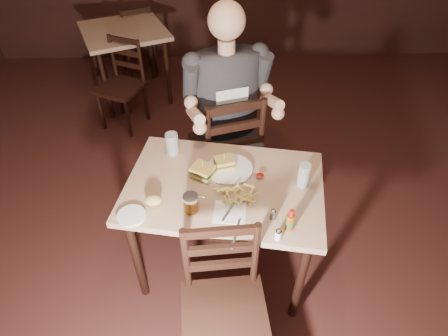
{
  "coord_description": "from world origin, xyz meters",
  "views": [
    {
      "loc": [
        -0.22,
        -1.26,
        2.23
      ],
      "look_at": [
        -0.18,
        0.29,
        0.85
      ],
      "focal_mm": 30.0,
      "sensor_mm": 36.0,
      "label": 1
    }
  ],
  "objects_px": {
    "hot_sauce": "(291,220)",
    "side_plate": "(131,216)",
    "glass_left": "(172,144)",
    "bg_table": "(125,38)",
    "dinner_plate": "(230,170)",
    "diner": "(228,87)",
    "glass_right": "(304,176)",
    "chair_near": "(225,317)",
    "main_table": "(224,196)",
    "chair_far": "(226,147)",
    "bg_chair_far": "(137,40)",
    "bg_chair_near": "(120,87)",
    "syrup_dispenser": "(191,203)"
  },
  "relations": [
    {
      "from": "diner",
      "to": "hot_sauce",
      "type": "relative_size",
      "value": 7.72
    },
    {
      "from": "bg_chair_far",
      "to": "bg_chair_near",
      "type": "relative_size",
      "value": 0.99
    },
    {
      "from": "chair_far",
      "to": "bg_chair_near",
      "type": "distance_m",
      "value": 1.43
    },
    {
      "from": "main_table",
      "to": "bg_chair_far",
      "type": "xyz_separation_m",
      "value": [
        -0.95,
        2.81,
        -0.26
      ]
    },
    {
      "from": "bg_chair_far",
      "to": "main_table",
      "type": "bearing_deg",
      "value": 84.67
    },
    {
      "from": "bg_table",
      "to": "syrup_dispenser",
      "type": "bearing_deg",
      "value": -72.43
    },
    {
      "from": "bg_table",
      "to": "chair_far",
      "type": "distance_m",
      "value": 1.87
    },
    {
      "from": "chair_near",
      "to": "bg_chair_near",
      "type": "xyz_separation_m",
      "value": [
        -0.94,
        2.33,
        -0.03
      ]
    },
    {
      "from": "glass_left",
      "to": "syrup_dispenser",
      "type": "relative_size",
      "value": 1.34
    },
    {
      "from": "bg_chair_near",
      "to": "glass_right",
      "type": "xyz_separation_m",
      "value": [
        1.38,
        -1.73,
        0.42
      ]
    },
    {
      "from": "bg_table",
      "to": "chair_far",
      "type": "xyz_separation_m",
      "value": [
        0.98,
        -1.58,
        -0.18
      ]
    },
    {
      "from": "glass_left",
      "to": "side_plate",
      "type": "xyz_separation_m",
      "value": [
        -0.18,
        -0.51,
        -0.06
      ]
    },
    {
      "from": "glass_right",
      "to": "hot_sauce",
      "type": "distance_m",
      "value": 0.33
    },
    {
      "from": "side_plate",
      "to": "chair_near",
      "type": "bearing_deg",
      "value": -39.89
    },
    {
      "from": "bg_chair_far",
      "to": "glass_left",
      "type": "xyz_separation_m",
      "value": [
        0.65,
        -2.52,
        0.42
      ]
    },
    {
      "from": "bg_table",
      "to": "hot_sauce",
      "type": "height_order",
      "value": "hot_sauce"
    },
    {
      "from": "dinner_plate",
      "to": "hot_sauce",
      "type": "distance_m",
      "value": 0.52
    },
    {
      "from": "bg_table",
      "to": "chair_near",
      "type": "height_order",
      "value": "chair_near"
    },
    {
      "from": "bg_chair_far",
      "to": "glass_left",
      "type": "height_order",
      "value": "glass_left"
    },
    {
      "from": "bg_chair_far",
      "to": "glass_left",
      "type": "bearing_deg",
      "value": 80.34
    },
    {
      "from": "main_table",
      "to": "diner",
      "type": "relative_size",
      "value": 1.17
    },
    {
      "from": "bg_table",
      "to": "diner",
      "type": "xyz_separation_m",
      "value": [
        1.0,
        -1.64,
        0.35
      ]
    },
    {
      "from": "main_table",
      "to": "glass_left",
      "type": "xyz_separation_m",
      "value": [
        -0.31,
        0.29,
        0.16
      ]
    },
    {
      "from": "chair_far",
      "to": "bg_chair_near",
      "type": "xyz_separation_m",
      "value": [
        -0.98,
        1.03,
        -0.08
      ]
    },
    {
      "from": "chair_near",
      "to": "dinner_plate",
      "type": "xyz_separation_m",
      "value": [
        0.05,
        0.73,
        0.32
      ]
    },
    {
      "from": "hot_sauce",
      "to": "glass_left",
      "type": "bearing_deg",
      "value": 135.39
    },
    {
      "from": "chair_near",
      "to": "hot_sauce",
      "type": "relative_size",
      "value": 6.85
    },
    {
      "from": "bg_chair_far",
      "to": "syrup_dispenser",
      "type": "relative_size",
      "value": 7.97
    },
    {
      "from": "syrup_dispenser",
      "to": "bg_chair_far",
      "type": "bearing_deg",
      "value": 114.96
    },
    {
      "from": "chair_near",
      "to": "glass_left",
      "type": "bearing_deg",
      "value": 103.76
    },
    {
      "from": "bg_chair_near",
      "to": "glass_left",
      "type": "xyz_separation_m",
      "value": [
        0.65,
        -1.42,
        0.42
      ]
    },
    {
      "from": "dinner_plate",
      "to": "bg_table",
      "type": "bearing_deg",
      "value": 114.67
    },
    {
      "from": "bg_table",
      "to": "glass_right",
      "type": "xyz_separation_m",
      "value": [
        1.38,
        -2.28,
        0.16
      ]
    },
    {
      "from": "glass_left",
      "to": "dinner_plate",
      "type": "bearing_deg",
      "value": -27.06
    },
    {
      "from": "dinner_plate",
      "to": "chair_far",
      "type": "bearing_deg",
      "value": 90.56
    },
    {
      "from": "chair_near",
      "to": "chair_far",
      "type": "bearing_deg",
      "value": 83.95
    },
    {
      "from": "chair_far",
      "to": "hot_sauce",
      "type": "distance_m",
      "value": 1.09
    },
    {
      "from": "bg_table",
      "to": "syrup_dispenser",
      "type": "relative_size",
      "value": 9.98
    },
    {
      "from": "hot_sauce",
      "to": "side_plate",
      "type": "bearing_deg",
      "value": 172.99
    },
    {
      "from": "hot_sauce",
      "to": "chair_far",
      "type": "bearing_deg",
      "value": 105.85
    },
    {
      "from": "main_table",
      "to": "chair_near",
      "type": "xyz_separation_m",
      "value": [
        -0.01,
        -0.61,
        -0.22
      ]
    },
    {
      "from": "chair_near",
      "to": "bg_chair_near",
      "type": "height_order",
      "value": "chair_near"
    },
    {
      "from": "bg_chair_near",
      "to": "glass_left",
      "type": "relative_size",
      "value": 6.04
    },
    {
      "from": "chair_far",
      "to": "glass_right",
      "type": "bearing_deg",
      "value": 103.96
    },
    {
      "from": "bg_table",
      "to": "dinner_plate",
      "type": "distance_m",
      "value": 2.36
    },
    {
      "from": "glass_left",
      "to": "syrup_dispenser",
      "type": "xyz_separation_m",
      "value": [
        0.13,
        -0.47,
        -0.02
      ]
    },
    {
      "from": "dinner_plate",
      "to": "bg_chair_near",
      "type": "bearing_deg",
      "value": 121.7
    },
    {
      "from": "bg_table",
      "to": "bg_chair_far",
      "type": "distance_m",
      "value": 0.61
    },
    {
      "from": "bg_chair_far",
      "to": "glass_right",
      "type": "relative_size",
      "value": 5.63
    },
    {
      "from": "bg_table",
      "to": "dinner_plate",
      "type": "relative_size",
      "value": 4.05
    }
  ]
}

